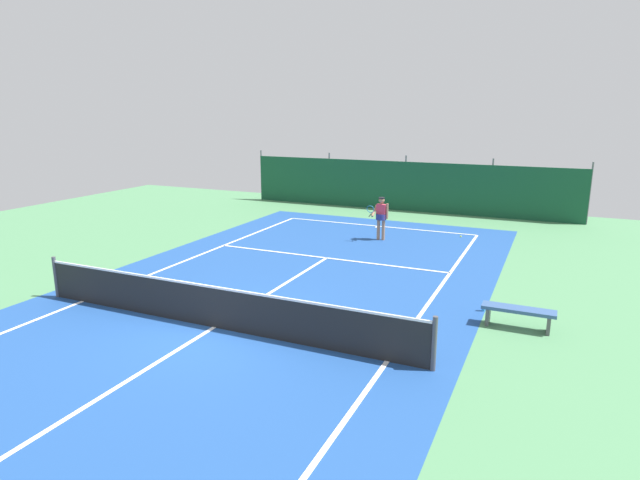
% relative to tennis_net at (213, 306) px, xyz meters
% --- Properties ---
extents(ground_plane, '(36.00, 36.00, 0.00)m').
position_rel_tennis_net_xyz_m(ground_plane, '(0.00, 0.00, -0.51)').
color(ground_plane, '#4C8456').
extents(court_surface, '(11.02, 26.60, 0.01)m').
position_rel_tennis_net_xyz_m(court_surface, '(0.00, 0.00, -0.51)').
color(court_surface, '#1E478C').
rests_on(court_surface, ground).
extents(tennis_net, '(10.12, 0.10, 1.10)m').
position_rel_tennis_net_xyz_m(tennis_net, '(0.00, 0.00, 0.00)').
color(tennis_net, black).
rests_on(tennis_net, ground).
extents(back_fence, '(16.30, 0.98, 2.70)m').
position_rel_tennis_net_xyz_m(back_fence, '(-0.00, 16.45, 0.16)').
color(back_fence, '#14472D').
rests_on(back_fence, ground).
extents(tennis_player, '(0.73, 0.75, 1.64)m').
position_rel_tennis_net_xyz_m(tennis_player, '(0.83, 9.64, 0.45)').
color(tennis_player, '#9E7051').
rests_on(tennis_player, ground).
extents(tennis_ball_near_player, '(0.07, 0.07, 0.07)m').
position_rel_tennis_net_xyz_m(tennis_ball_near_player, '(3.57, 11.33, -0.48)').
color(tennis_ball_near_player, '#CCDB33').
rests_on(tennis_ball_near_player, ground).
extents(courtside_bench, '(1.60, 0.40, 0.49)m').
position_rel_tennis_net_xyz_m(courtside_bench, '(6.31, 2.81, -0.14)').
color(courtside_bench, '#335184').
rests_on(courtside_bench, ground).
extents(water_bottle, '(0.08, 0.08, 0.24)m').
position_rel_tennis_net_xyz_m(water_bottle, '(5.46, 3.58, -0.39)').
color(water_bottle, '#338CD8').
rests_on(water_bottle, ground).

